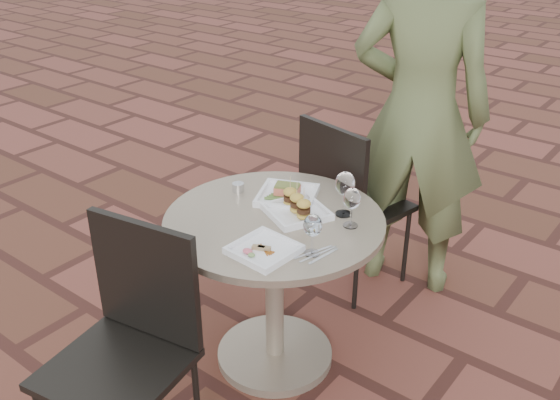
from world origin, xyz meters
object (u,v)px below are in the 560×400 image
Objects in this scene: diner at (419,114)px; plate_tuna at (264,249)px; chair_far at (346,193)px; plate_salmon at (287,195)px; plate_sliders at (297,208)px; cafe_table at (274,269)px; chair_near at (130,330)px.

diner reaches higher than plate_tuna.
plate_salmon is at bearing 103.66° from chair_far.
plate_tuna is at bearing -75.63° from plate_sliders.
diner reaches higher than cafe_table.
chair_far reaches higher than cafe_table.
plate_salmon is at bearing 110.52° from cafe_table.
cafe_table is 0.32m from plate_salmon.
diner is (0.22, 0.28, 0.39)m from chair_far.
chair_near is 2.95× the size of plate_salmon.
plate_salmon is (0.03, 0.86, 0.20)m from chair_near.
diner is at bearing 81.62° from cafe_table.
cafe_table is at bearing 120.33° from plate_tuna.
chair_near reaches higher than plate_salmon.
chair_far is 2.95× the size of plate_salmon.
chair_near is 0.88m from plate_salmon.
plate_sliders is (0.12, -0.09, 0.01)m from plate_salmon.
plate_tuna is at bearing -63.60° from plate_salmon.
cafe_table is at bearing 72.54° from chair_near.
diner is (0.23, 1.65, 0.39)m from chair_near.
chair_far is at bearing 91.70° from plate_salmon.
plate_tuna is at bearing 71.47° from diner.
chair_near is at bearing -100.89° from plate_sliders.
diner is 5.95× the size of plate_salmon.
plate_salmon is 1.37× the size of plate_tuna.
plate_tuna reaches higher than cafe_table.
chair_near is at bearing 101.36° from chair_far.
cafe_table is 0.70m from chair_near.
plate_tuna is at bearing 53.91° from chair_near.
diner is at bearing 89.73° from plate_tuna.
plate_salmon is (0.01, -0.50, 0.20)m from chair_far.
plate_tuna is (0.21, -0.90, 0.19)m from chair_far.
diner reaches higher than plate_salmon.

